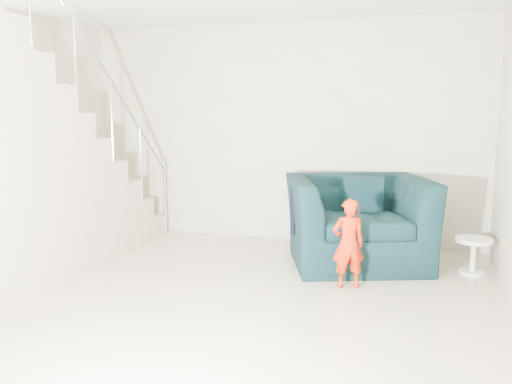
{
  "coord_description": "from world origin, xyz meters",
  "views": [
    {
      "loc": [
        1.69,
        -3.85,
        1.7
      ],
      "look_at": [
        0.15,
        1.2,
        0.85
      ],
      "focal_mm": 38.0,
      "sensor_mm": 36.0,
      "label": 1
    }
  ],
  "objects_px": {
    "armchair": "(357,221)",
    "toddler": "(348,244)",
    "staircase": "(29,182)",
    "side_table": "(474,250)"
  },
  "relations": [
    {
      "from": "armchair",
      "to": "staircase",
      "type": "distance_m",
      "value": 3.4
    },
    {
      "from": "toddler",
      "to": "staircase",
      "type": "height_order",
      "value": "staircase"
    },
    {
      "from": "armchair",
      "to": "toddler",
      "type": "height_order",
      "value": "armchair"
    },
    {
      "from": "side_table",
      "to": "staircase",
      "type": "distance_m",
      "value": 4.51
    },
    {
      "from": "toddler",
      "to": "side_table",
      "type": "xyz_separation_m",
      "value": [
        1.17,
        0.8,
        -0.18
      ]
    },
    {
      "from": "armchair",
      "to": "staircase",
      "type": "relative_size",
      "value": 0.4
    },
    {
      "from": "armchair",
      "to": "staircase",
      "type": "bearing_deg",
      "value": -175.37
    },
    {
      "from": "armchair",
      "to": "toddler",
      "type": "xyz_separation_m",
      "value": [
        0.01,
        -0.84,
        -0.04
      ]
    },
    {
      "from": "armchair",
      "to": "side_table",
      "type": "relative_size",
      "value": 3.91
    },
    {
      "from": "toddler",
      "to": "side_table",
      "type": "distance_m",
      "value": 1.42
    }
  ]
}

